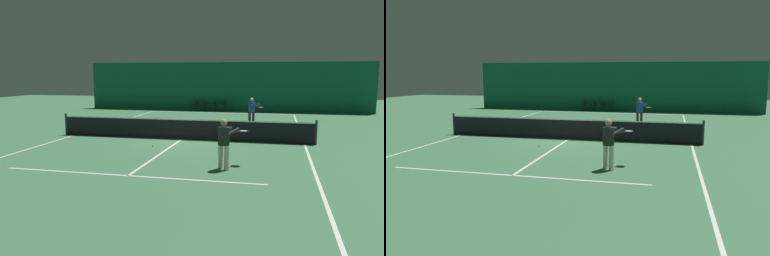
% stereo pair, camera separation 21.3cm
% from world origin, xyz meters
% --- Properties ---
extents(ground_plane, '(60.00, 60.00, 0.00)m').
position_xyz_m(ground_plane, '(0.00, 0.00, 0.00)').
color(ground_plane, '#3D704C').
extents(backdrop_curtain, '(23.00, 0.12, 3.93)m').
position_xyz_m(backdrop_curtain, '(0.00, 13.69, 1.96)').
color(backdrop_curtain, '#146042').
rests_on(backdrop_curtain, ground).
extents(court_line_baseline_far, '(11.00, 0.10, 0.00)m').
position_xyz_m(court_line_baseline_far, '(0.00, 11.90, 0.00)').
color(court_line_baseline_far, silver).
rests_on(court_line_baseline_far, ground).
extents(court_line_service_far, '(8.25, 0.10, 0.00)m').
position_xyz_m(court_line_service_far, '(0.00, 6.40, 0.00)').
color(court_line_service_far, silver).
rests_on(court_line_service_far, ground).
extents(court_line_service_near, '(8.25, 0.10, 0.00)m').
position_xyz_m(court_line_service_near, '(0.00, -6.40, 0.00)').
color(court_line_service_near, silver).
rests_on(court_line_service_near, ground).
extents(court_line_sideline_left, '(0.10, 23.80, 0.00)m').
position_xyz_m(court_line_sideline_left, '(-5.50, 0.00, 0.00)').
color(court_line_sideline_left, silver).
rests_on(court_line_sideline_left, ground).
extents(court_line_sideline_right, '(0.10, 23.80, 0.00)m').
position_xyz_m(court_line_sideline_right, '(5.50, 0.00, 0.00)').
color(court_line_sideline_right, silver).
rests_on(court_line_sideline_right, ground).
extents(court_line_centre, '(0.10, 12.80, 0.00)m').
position_xyz_m(court_line_centre, '(0.00, 0.00, 0.00)').
color(court_line_centre, silver).
rests_on(court_line_centre, ground).
extents(tennis_net, '(12.00, 0.10, 1.07)m').
position_xyz_m(tennis_net, '(0.00, 0.00, 0.51)').
color(tennis_net, black).
rests_on(tennis_net, ground).
extents(player_near, '(1.04, 1.29, 1.62)m').
position_xyz_m(player_near, '(2.70, -4.97, 0.94)').
color(player_near, beige).
rests_on(player_near, ground).
extents(player_far, '(1.04, 1.29, 1.62)m').
position_xyz_m(player_far, '(2.84, 5.55, 0.94)').
color(player_far, '#2D2D38').
rests_on(player_far, ground).
extents(courtside_chair_0, '(0.44, 0.44, 0.84)m').
position_xyz_m(courtside_chair_0, '(-2.29, 13.14, 0.49)').
color(courtside_chair_0, '#2D2D2D').
rests_on(courtside_chair_0, ground).
extents(courtside_chair_1, '(0.44, 0.44, 0.84)m').
position_xyz_m(courtside_chair_1, '(-1.50, 13.14, 0.49)').
color(courtside_chair_1, '#2D2D2D').
rests_on(courtside_chair_1, ground).
extents(courtside_chair_2, '(0.44, 0.44, 0.84)m').
position_xyz_m(courtside_chair_2, '(-0.72, 13.14, 0.49)').
color(courtside_chair_2, '#2D2D2D').
rests_on(courtside_chair_2, ground).
extents(courtside_chair_3, '(0.44, 0.44, 0.84)m').
position_xyz_m(courtside_chair_3, '(0.06, 13.14, 0.49)').
color(courtside_chair_3, '#2D2D2D').
rests_on(courtside_chair_3, ground).
extents(tennis_ball, '(0.07, 0.07, 0.07)m').
position_xyz_m(tennis_ball, '(-0.76, -1.90, 0.03)').
color(tennis_ball, '#D1DB33').
rests_on(tennis_ball, ground).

